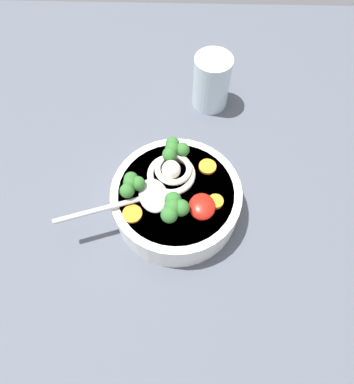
{
  "coord_description": "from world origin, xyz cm",
  "views": [
    {
      "loc": [
        -25.89,
        0.13,
        56.18
      ],
      "look_at": [
        -0.12,
        0.81,
        10.01
      ],
      "focal_mm": 32.2,
      "sensor_mm": 36.0,
      "label": 1
    }
  ],
  "objects_px": {
    "drinking_glass": "(212,82)",
    "noodle_pile": "(173,172)",
    "soup_bowl": "(177,201)",
    "soup_spoon": "(145,198)"
  },
  "relations": [
    {
      "from": "drinking_glass",
      "to": "noodle_pile",
      "type": "bearing_deg",
      "value": 162.49
    },
    {
      "from": "soup_bowl",
      "to": "soup_spoon",
      "type": "bearing_deg",
      "value": 108.33
    },
    {
      "from": "soup_bowl",
      "to": "soup_spoon",
      "type": "distance_m",
      "value": 0.06
    },
    {
      "from": "soup_bowl",
      "to": "drinking_glass",
      "type": "bearing_deg",
      "value": -13.84
    },
    {
      "from": "noodle_pile",
      "to": "soup_spoon",
      "type": "bearing_deg",
      "value": 138.91
    },
    {
      "from": "soup_spoon",
      "to": "drinking_glass",
      "type": "xyz_separation_m",
      "value": [
        0.26,
        -0.11,
        -0.01
      ]
    },
    {
      "from": "soup_bowl",
      "to": "noodle_pile",
      "type": "distance_m",
      "value": 0.05
    },
    {
      "from": "soup_bowl",
      "to": "drinking_glass",
      "type": "distance_m",
      "value": 0.25
    },
    {
      "from": "soup_bowl",
      "to": "soup_spoon",
      "type": "relative_size",
      "value": 1.17
    },
    {
      "from": "noodle_pile",
      "to": "soup_spoon",
      "type": "height_order",
      "value": "noodle_pile"
    }
  ]
}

